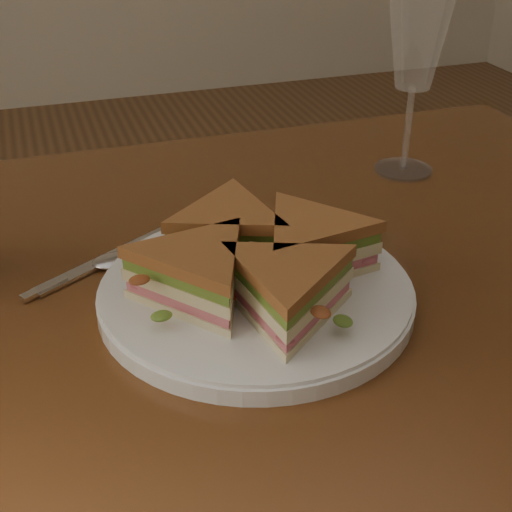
% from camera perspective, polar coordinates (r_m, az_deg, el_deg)
% --- Properties ---
extents(table, '(1.20, 0.80, 0.75)m').
position_cam_1_polar(table, '(0.77, -4.07, -8.52)').
color(table, '#3D1F0D').
rests_on(table, ground).
extents(plate, '(0.30, 0.30, 0.02)m').
position_cam_1_polar(plate, '(0.69, 0.00, -3.03)').
color(plate, white).
rests_on(plate, table).
extents(sandwich_wedges, '(0.28, 0.28, 0.06)m').
position_cam_1_polar(sandwich_wedges, '(0.67, 0.00, -0.37)').
color(sandwich_wedges, beige).
rests_on(sandwich_wedges, plate).
extents(crisps_mound, '(0.09, 0.09, 0.05)m').
position_cam_1_polar(crisps_mound, '(0.67, 0.00, -0.67)').
color(crisps_mound, '#CD571A').
rests_on(crisps_mound, plate).
extents(spoon, '(0.18, 0.04, 0.01)m').
position_cam_1_polar(spoon, '(0.76, -9.54, -0.11)').
color(spoon, silver).
rests_on(spoon, table).
extents(knife, '(0.19, 0.12, 0.00)m').
position_cam_1_polar(knife, '(0.77, -11.99, -0.38)').
color(knife, silver).
rests_on(knife, table).
extents(wine_glass, '(0.08, 0.08, 0.24)m').
position_cam_1_polar(wine_glass, '(0.93, 12.77, 16.21)').
color(wine_glass, white).
rests_on(wine_glass, table).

